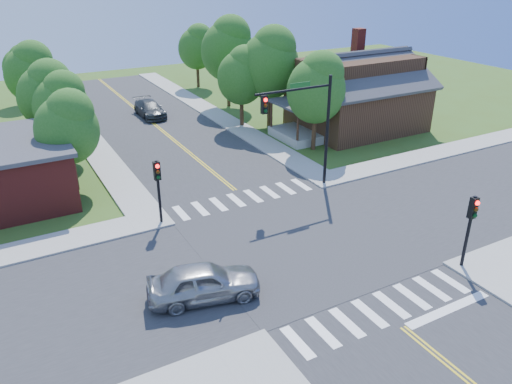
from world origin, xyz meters
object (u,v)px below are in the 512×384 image
signal_pole_se (471,219)px  house_ne (357,91)px  signal_mast_ne (306,117)px  signal_pole_nw (158,180)px  car_dgrey (150,109)px  car_silver (204,283)px

signal_pole_se → house_ne: 22.03m
signal_mast_ne → signal_pole_se: size_ratio=1.89×
signal_pole_nw → car_dgrey: 21.67m
signal_mast_ne → car_silver: size_ratio=1.38×
signal_mast_ne → house_ne: size_ratio=0.55×
car_silver → car_dgrey: bearing=-0.0°
signal_mast_ne → car_dgrey: (-3.43, 20.70, -4.13)m
signal_mast_ne → car_silver: bearing=-143.7°
signal_mast_ne → car_silver: signal_mast_ne is taller
house_ne → car_dgrey: (-14.63, 12.05, -2.60)m
signal_mast_ne → signal_pole_nw: size_ratio=1.89×
house_ne → car_silver: size_ratio=2.51×
signal_pole_nw → car_dgrey: bearing=73.6°
car_silver → signal_pole_se: bearing=-94.3°
signal_pole_nw → car_dgrey: signal_pole_nw is taller
signal_pole_se → signal_pole_nw: 15.84m
signal_pole_nw → signal_mast_ne: bearing=0.1°
signal_mast_ne → signal_pole_se: signal_mast_ne is taller
house_ne → car_silver: bearing=-143.0°
signal_pole_se → house_ne: house_ne is taller
signal_mast_ne → house_ne: (11.19, 8.65, -1.52)m
car_silver → signal_pole_nw: bearing=8.6°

